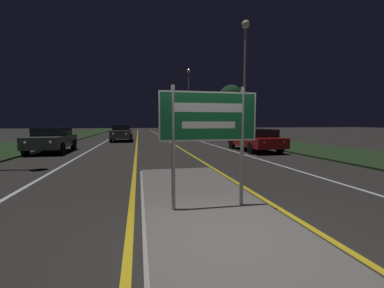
{
  "coord_description": "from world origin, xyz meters",
  "views": [
    {
      "loc": [
        -1.26,
        -3.3,
        1.68
      ],
      "look_at": [
        0.0,
        2.76,
        1.17
      ],
      "focal_mm": 24.0,
      "sensor_mm": 36.0,
      "label": 1
    }
  ],
  "objects_px": {
    "highway_sign": "(209,123)",
    "streetlight_right_near": "(245,60)",
    "streetlight_right_far": "(189,90)",
    "car_receding_1": "(177,132)",
    "car_receding_0": "(255,139)",
    "car_approaching_0": "(52,139)",
    "car_approaching_1": "(122,133)"
  },
  "relations": [
    {
      "from": "highway_sign",
      "to": "streetlight_right_near",
      "type": "distance_m",
      "value": 15.37
    },
    {
      "from": "streetlight_right_far",
      "to": "car_receding_1",
      "type": "bearing_deg",
      "value": -106.53
    },
    {
      "from": "highway_sign",
      "to": "car_receding_0",
      "type": "relative_size",
      "value": 0.47
    },
    {
      "from": "highway_sign",
      "to": "streetlight_right_near",
      "type": "height_order",
      "value": "streetlight_right_near"
    },
    {
      "from": "streetlight_right_far",
      "to": "car_approaching_0",
      "type": "relative_size",
      "value": 2.45
    },
    {
      "from": "car_receding_1",
      "to": "car_approaching_0",
      "type": "relative_size",
      "value": 1.06
    },
    {
      "from": "car_receding_0",
      "to": "streetlight_right_near",
      "type": "bearing_deg",
      "value": 76.95
    },
    {
      "from": "streetlight_right_near",
      "to": "car_receding_0",
      "type": "bearing_deg",
      "value": -103.05
    },
    {
      "from": "highway_sign",
      "to": "car_approaching_1",
      "type": "xyz_separation_m",
      "value": [
        -2.8,
        19.79,
        -0.9
      ]
    },
    {
      "from": "streetlight_right_near",
      "to": "car_receding_0",
      "type": "height_order",
      "value": "streetlight_right_near"
    },
    {
      "from": "car_receding_0",
      "to": "car_approaching_0",
      "type": "bearing_deg",
      "value": 172.34
    },
    {
      "from": "car_receding_1",
      "to": "car_approaching_1",
      "type": "height_order",
      "value": "car_approaching_1"
    },
    {
      "from": "highway_sign",
      "to": "car_approaching_1",
      "type": "relative_size",
      "value": 0.5
    },
    {
      "from": "car_receding_0",
      "to": "car_approaching_0",
      "type": "distance_m",
      "value": 11.76
    },
    {
      "from": "highway_sign",
      "to": "car_receding_1",
      "type": "relative_size",
      "value": 0.52
    },
    {
      "from": "streetlight_right_far",
      "to": "car_approaching_1",
      "type": "distance_m",
      "value": 18.89
    },
    {
      "from": "car_receding_0",
      "to": "car_approaching_1",
      "type": "relative_size",
      "value": 1.06
    },
    {
      "from": "streetlight_right_near",
      "to": "car_receding_1",
      "type": "xyz_separation_m",
      "value": [
        -3.61,
        9.38,
        -5.48
      ]
    },
    {
      "from": "highway_sign",
      "to": "car_approaching_0",
      "type": "bearing_deg",
      "value": 118.41
    },
    {
      "from": "highway_sign",
      "to": "car_receding_0",
      "type": "distance_m",
      "value": 11.23
    },
    {
      "from": "car_approaching_1",
      "to": "car_receding_0",
      "type": "bearing_deg",
      "value": -50.36
    },
    {
      "from": "streetlight_right_near",
      "to": "car_approaching_0",
      "type": "distance_m",
      "value": 13.75
    },
    {
      "from": "streetlight_right_near",
      "to": "car_receding_1",
      "type": "height_order",
      "value": "streetlight_right_near"
    },
    {
      "from": "car_receding_0",
      "to": "car_approaching_1",
      "type": "distance_m",
      "value": 13.09
    },
    {
      "from": "car_receding_0",
      "to": "car_receding_1",
      "type": "height_order",
      "value": "car_receding_1"
    },
    {
      "from": "highway_sign",
      "to": "car_approaching_0",
      "type": "relative_size",
      "value": 0.55
    },
    {
      "from": "highway_sign",
      "to": "car_receding_0",
      "type": "xyz_separation_m",
      "value": [
        5.55,
        9.71,
        -0.98
      ]
    },
    {
      "from": "streetlight_right_near",
      "to": "car_approaching_0",
      "type": "xyz_separation_m",
      "value": [
        -12.47,
        -1.96,
        -5.45
      ]
    },
    {
      "from": "highway_sign",
      "to": "car_receding_0",
      "type": "height_order",
      "value": "highway_sign"
    },
    {
      "from": "streetlight_right_far",
      "to": "streetlight_right_near",
      "type": "bearing_deg",
      "value": -90.27
    },
    {
      "from": "car_receding_0",
      "to": "car_approaching_1",
      "type": "bearing_deg",
      "value": 129.64
    },
    {
      "from": "streetlight_right_far",
      "to": "car_approaching_0",
      "type": "bearing_deg",
      "value": -117.79
    }
  ]
}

